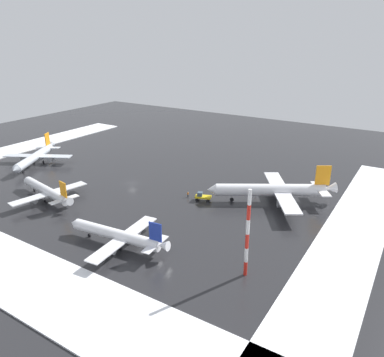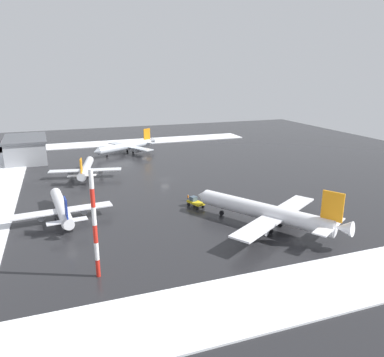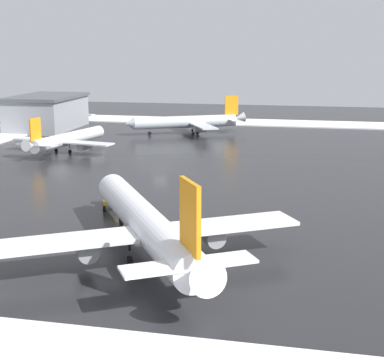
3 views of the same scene
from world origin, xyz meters
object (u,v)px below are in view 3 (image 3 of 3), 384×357
(airplane_parked_starboard, at_px, (146,223))
(ground_crew_beside_wing, at_px, (122,192))
(cargo_hangar, at_px, (47,112))
(pushback_tug, at_px, (111,198))
(airplane_distant_tail, at_px, (188,122))
(airplane_parked_portside, at_px, (67,139))
(ground_crew_near_tug, at_px, (176,232))

(airplane_parked_starboard, relative_size, ground_crew_beside_wing, 19.21)
(cargo_hangar, bearing_deg, pushback_tug, 29.23)
(airplane_distant_tail, xyz_separation_m, airplane_parked_portside, (30.34, -18.53, -0.34))
(airplane_distant_tail, relative_size, cargo_hangar, 1.10)
(pushback_tug, xyz_separation_m, ground_crew_beside_wing, (-4.80, -0.21, -0.31))
(airplane_distant_tail, bearing_deg, ground_crew_near_tug, 73.57)
(airplane_distant_tail, relative_size, airplane_parked_portside, 1.04)
(ground_crew_near_tug, relative_size, ground_crew_beside_wing, 1.00)
(airplane_parked_starboard, height_order, cargo_hangar, airplane_parked_starboard)
(airplane_distant_tail, distance_m, ground_crew_beside_wing, 64.11)
(airplane_parked_starboard, height_order, airplane_parked_portside, airplane_parked_starboard)
(ground_crew_beside_wing, bearing_deg, airplane_distant_tail, -70.03)
(pushback_tug, height_order, cargo_hangar, cargo_hangar)
(airplane_parked_portside, bearing_deg, cargo_hangar, 42.82)
(airplane_distant_tail, relative_size, pushback_tug, 5.55)
(airplane_parked_starboard, xyz_separation_m, ground_crew_near_tug, (-5.95, 1.66, -2.64))
(pushback_tug, xyz_separation_m, cargo_hangar, (-69.56, -42.75, 3.16))
(airplane_parked_starboard, height_order, ground_crew_beside_wing, airplane_parked_starboard)
(airplane_parked_portside, xyz_separation_m, ground_crew_beside_wing, (33.58, 23.13, -1.70))
(airplane_parked_starboard, distance_m, ground_crew_near_tug, 6.72)
(pushback_tug, bearing_deg, cargo_hangar, 11.47)
(airplane_parked_starboard, height_order, ground_crew_near_tug, airplane_parked_starboard)
(airplane_distant_tail, bearing_deg, airplane_parked_starboard, 71.72)
(airplane_parked_portside, relative_size, ground_crew_beside_wing, 15.82)
(airplane_parked_starboard, distance_m, airplane_parked_portside, 65.10)
(ground_crew_near_tug, xyz_separation_m, ground_crew_beside_wing, (-16.34, -11.93, 0.00))
(airplane_parked_portside, bearing_deg, ground_crew_beside_wing, -134.53)
(airplane_distant_tail, height_order, cargo_hangar, airplane_distant_tail)
(airplane_parked_portside, height_order, pushback_tug, airplane_parked_portside)
(ground_crew_near_tug, relative_size, cargo_hangar, 0.07)
(ground_crew_near_tug, distance_m, ground_crew_beside_wing, 20.24)
(airplane_parked_portside, relative_size, pushback_tug, 5.33)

